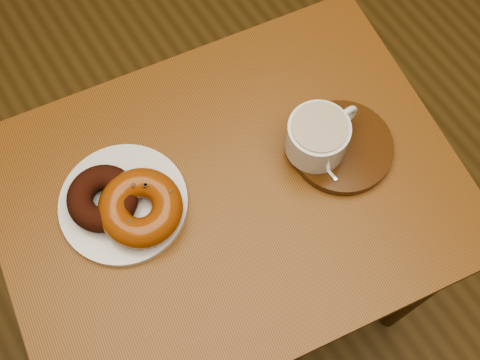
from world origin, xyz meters
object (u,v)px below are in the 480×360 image
donut_plate (124,204)px  coffee_cup (318,136)px  saucer (342,147)px  cafe_table (230,214)px

donut_plate → coffee_cup: coffee_cup is taller
saucer → coffee_cup: 0.06m
donut_plate → saucer: 0.36m
cafe_table → donut_plate: (-0.15, 0.07, 0.11)m
cafe_table → coffee_cup: 0.22m
cafe_table → donut_plate: size_ratio=3.98×
cafe_table → coffee_cup: size_ratio=6.22×
donut_plate → saucer: (0.34, -0.11, 0.00)m
cafe_table → donut_plate: 0.20m
saucer → coffee_cup: bearing=149.9°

